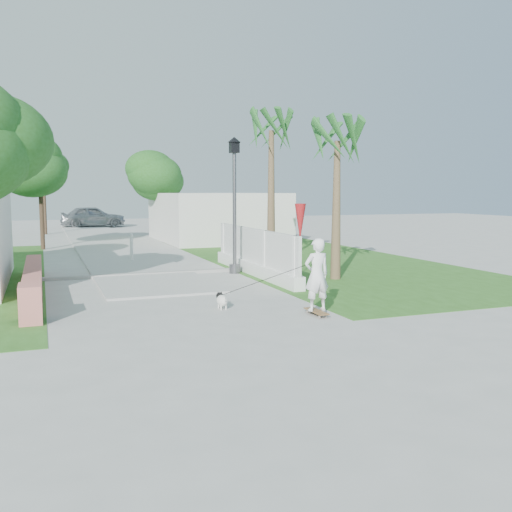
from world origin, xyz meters
name	(u,v)px	position (x,y,z in m)	size (l,w,h in m)	color
ground	(190,313)	(0.00, 0.00, 0.00)	(90.00, 90.00, 0.00)	#B7B7B2
path_strip	(101,240)	(0.00, 20.00, 0.03)	(3.20, 36.00, 0.06)	#B7B7B2
curb	(144,274)	(0.00, 6.00, 0.05)	(6.50, 0.25, 0.10)	#999993
grass_right	(313,259)	(7.00, 8.00, 0.01)	(8.00, 20.00, 0.01)	#32641F
pink_wall	(33,283)	(-3.30, 3.55, 0.31)	(0.45, 8.20, 0.80)	#C77265
lattice_fence	(254,258)	(3.40, 5.00, 0.54)	(0.35, 7.00, 1.50)	white
building_right	(216,217)	(6.00, 18.00, 1.30)	(6.00, 8.00, 2.60)	silver
street_lamp	(234,200)	(2.90, 5.50, 2.43)	(0.44, 0.44, 4.44)	#59595E
bollard	(132,246)	(0.20, 10.00, 0.58)	(0.14, 0.14, 1.09)	white
patio_umbrella	(300,223)	(4.80, 4.50, 1.69)	(0.36, 0.36, 2.30)	#59595E
tree_path_left	(40,167)	(-2.98, 15.98, 3.82)	(3.40, 3.40, 5.23)	#4C3826
tree_path_right	(158,177)	(3.22, 19.98, 3.49)	(3.00, 3.00, 4.79)	#4C3826
tree_path_far	(44,173)	(-2.78, 25.98, 3.82)	(3.20, 3.20, 5.17)	#4C3826
palm_far	(271,140)	(4.60, 6.50, 4.48)	(1.80, 1.80, 5.30)	brown
palm_near	(337,149)	(5.40, 3.20, 3.95)	(1.80, 1.80, 4.70)	brown
skateboarder	(270,280)	(1.70, -0.55, 0.72)	(2.02, 1.98, 1.69)	brown
dog	(222,300)	(0.80, 0.17, 0.21)	(0.25, 0.56, 0.38)	white
parked_car	(93,216)	(0.63, 32.36, 0.80)	(1.90, 4.72, 1.61)	#ABAEB3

